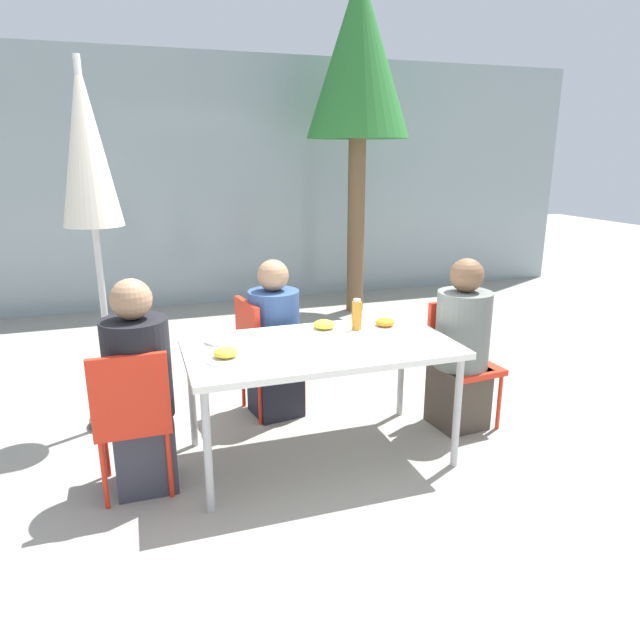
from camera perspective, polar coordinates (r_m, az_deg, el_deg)
ground_plane at (r=3.74m, az=-0.00°, el=-13.33°), size 24.00×24.00×0.00m
building_facade at (r=7.38m, az=-10.64°, el=13.33°), size 10.00×0.20×3.00m
dining_table at (r=3.45m, az=-0.00°, el=-3.24°), size 1.60×0.88×0.75m
chair_left at (r=3.28m, az=-18.28°, el=-8.74°), size 0.40×0.40×0.86m
person_left at (r=3.33m, az=-17.55°, el=-6.99°), size 0.36×0.36×1.22m
chair_right at (r=4.12m, az=13.77°, el=-3.23°), size 0.44×0.44×0.86m
person_right at (r=4.01m, az=13.95°, el=-2.93°), size 0.37×0.37×1.19m
chair_far at (r=4.12m, az=-5.85°, el=-2.83°), size 0.46×0.46×0.86m
person_far at (r=4.09m, az=-4.56°, el=-2.42°), size 0.37×0.37×1.15m
closed_umbrella at (r=3.97m, az=-22.22°, el=14.59°), size 0.37×0.37×2.42m
plate_0 at (r=3.21m, az=-9.40°, el=-3.48°), size 0.25×0.25×0.07m
plate_1 at (r=3.76m, az=6.51°, el=-0.43°), size 0.24×0.24×0.07m
plate_2 at (r=3.68m, az=0.41°, el=-0.68°), size 0.25×0.25×0.07m
bottle at (r=3.69m, az=3.70°, el=0.51°), size 0.07×0.07×0.20m
drinking_cup at (r=3.95m, az=6.81°, el=0.69°), size 0.08×0.08×0.09m
salad_bowl at (r=3.50m, az=-10.12°, el=-1.87°), size 0.16×0.16×0.05m
tree_behind_left at (r=6.84m, az=3.90°, el=24.47°), size 1.16×1.16×3.76m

